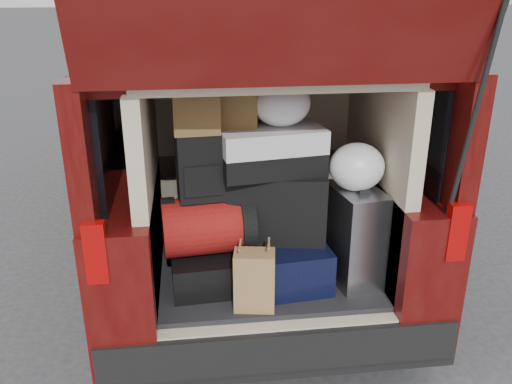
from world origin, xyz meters
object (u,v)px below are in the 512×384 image
(red_duffel, at_px, (208,225))
(black_hardshell, at_px, (203,265))
(silver_roller, at_px, (354,235))
(twotone_duffel, at_px, (271,151))
(black_soft_case, at_px, (277,204))
(kraft_bag, at_px, (254,280))
(navy_hardshell, at_px, (280,258))
(backpack, at_px, (202,166))

(red_duffel, bearing_deg, black_hardshell, 138.60)
(silver_roller, bearing_deg, black_hardshell, 163.98)
(red_duffel, relative_size, twotone_duffel, 0.89)
(black_soft_case, bearing_deg, kraft_bag, -106.29)
(kraft_bag, bearing_deg, black_hardshell, 139.00)
(kraft_bag, height_order, red_duffel, red_duffel)
(navy_hardshell, xyz_separation_m, twotone_duffel, (-0.06, 0.02, 0.64))
(kraft_bag, height_order, black_soft_case, black_soft_case)
(kraft_bag, relative_size, black_soft_case, 0.60)
(black_hardshell, distance_m, navy_hardshell, 0.45)
(black_soft_case, height_order, twotone_duffel, twotone_duffel)
(kraft_bag, distance_m, backpack, 0.66)
(silver_roller, height_order, red_duffel, silver_roller)
(red_duffel, height_order, twotone_duffel, twotone_duffel)
(red_duffel, relative_size, black_soft_case, 0.90)
(backpack, bearing_deg, twotone_duffel, -2.79)
(twotone_duffel, bearing_deg, kraft_bag, -120.48)
(silver_roller, xyz_separation_m, backpack, (-0.84, 0.07, 0.42))
(black_hardshell, height_order, navy_hardshell, navy_hardshell)
(silver_roller, relative_size, backpack, 1.52)
(red_duffel, bearing_deg, twotone_duffel, -0.17)
(kraft_bag, xyz_separation_m, red_duffel, (-0.22, 0.29, 0.20))
(backpack, bearing_deg, silver_roller, -11.98)
(red_duffel, bearing_deg, black_soft_case, 2.83)
(backpack, height_order, twotone_duffel, twotone_duffel)
(backpack, bearing_deg, black_hardshell, 114.67)
(black_hardshell, bearing_deg, navy_hardshell, -5.96)
(silver_roller, relative_size, twotone_duffel, 1.01)
(kraft_bag, distance_m, twotone_duffel, 0.69)
(navy_hardshell, xyz_separation_m, black_soft_case, (-0.02, 0.05, 0.32))
(red_duffel, xyz_separation_m, black_soft_case, (0.39, 0.06, 0.09))
(kraft_bag, height_order, twotone_duffel, twotone_duffel)
(black_hardshell, xyz_separation_m, navy_hardshell, (0.44, -0.02, 0.03))
(backpack, bearing_deg, red_duffel, -18.03)
(red_duffel, xyz_separation_m, backpack, (-0.02, 0.00, 0.34))
(backpack, bearing_deg, black_soft_case, 0.15)
(black_hardshell, bearing_deg, backpack, -62.16)
(black_hardshell, relative_size, twotone_duffel, 0.89)
(black_hardshell, distance_m, kraft_bag, 0.41)
(twotone_duffel, bearing_deg, black_soft_case, 24.66)
(navy_hardshell, bearing_deg, red_duffel, 175.43)
(black_soft_case, xyz_separation_m, twotone_duffel, (-0.04, -0.02, 0.32))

